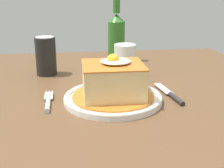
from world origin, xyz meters
name	(u,v)px	position (x,y,z in m)	size (l,w,h in m)	color
dining_table	(85,118)	(0.00, 0.00, 0.62)	(1.19, 0.92, 0.73)	brown
main_plate	(113,98)	(0.07, -0.14, 0.74)	(0.25, 0.25, 0.02)	white
sandwich_meal	(113,81)	(0.07, -0.14, 0.79)	(0.21, 0.21, 0.11)	#C66B23
fork	(48,102)	(-0.10, -0.14, 0.74)	(0.02, 0.14, 0.01)	silver
knife	(172,96)	(0.23, -0.13, 0.74)	(0.04, 0.17, 0.01)	#262628
soda_can	(46,56)	(-0.12, 0.13, 0.79)	(0.07, 0.07, 0.12)	black
beer_bottle_green	(116,35)	(0.13, 0.28, 0.83)	(0.06, 0.06, 0.27)	#2D6B23
drinking_glass	(125,63)	(0.13, 0.07, 0.78)	(0.07, 0.07, 0.10)	silver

